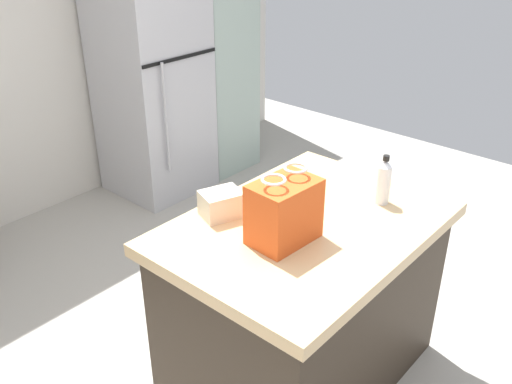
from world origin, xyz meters
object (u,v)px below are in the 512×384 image
Objects in this scene: refrigerator at (152,79)px; bottle at (384,182)px; shopping_bag at (284,211)px; small_box at (221,204)px; kitchen_island at (303,301)px; tall_cabinet at (210,46)px.

refrigerator reaches higher than bottle.
shopping_bag reaches higher than bottle.
refrigerator reaches higher than small_box.
kitchen_island is 7.26× the size of small_box.
small_box is (-1.77, -1.85, -0.12)m from tall_cabinet.
bottle is (-0.53, -2.34, 0.07)m from refrigerator.
bottle is (0.38, -0.16, 0.55)m from kitchen_island.
shopping_bag is at bearing -116.61° from refrigerator.
kitchen_island is 2.75m from tall_cabinet.
kitchen_island is 0.61m from shopping_bag.
shopping_bag is at bearing -85.80° from small_box.
tall_cabinet is at bearing 54.36° from kitchen_island.
shopping_bag reaches higher than kitchen_island.
refrigerator reaches higher than shopping_bag.
bottle is (-1.18, -2.34, -0.07)m from tall_cabinet.
kitchen_island is at bearing -57.92° from small_box.
kitchen_island is at bearing 3.75° from shopping_bag.
refrigerator is 2.45m from shopping_bag.
refrigerator is at bearing -179.98° from tall_cabinet.
shopping_bag is at bearing -128.51° from tall_cabinet.
tall_cabinet is 2.62m from bottle.
refrigerator is 2.40m from bottle.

